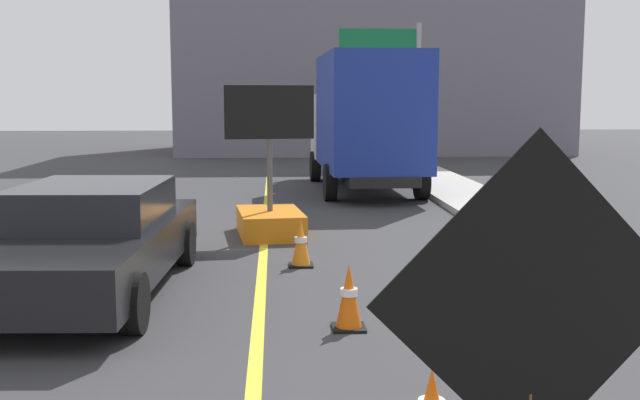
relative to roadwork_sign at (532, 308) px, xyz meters
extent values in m
cube|color=yellow|center=(-1.42, 2.95, -1.47)|extent=(0.14, 36.00, 0.01)
cube|color=orange|center=(0.00, 0.00, 0.05)|extent=(1.55, 0.19, 1.56)
cube|color=black|center=(0.00, -0.01, 0.05)|extent=(1.63, 0.18, 1.63)
cube|color=black|center=(0.00, 0.02, 0.05)|extent=(0.28, 0.04, 0.52)
cube|color=orange|center=(-1.32, 10.27, -1.25)|extent=(1.30, 1.92, 0.45)
cylinder|color=#4C4C4C|center=(-1.32, 10.27, -0.37)|extent=(0.10, 0.10, 1.30)
cube|color=black|center=(-1.32, 10.27, 0.75)|extent=(1.60, 0.27, 0.95)
sphere|color=yellow|center=(-0.77, 10.38, 0.75)|extent=(0.09, 0.09, 0.09)
sphere|color=yellow|center=(-1.07, 10.35, 0.75)|extent=(0.09, 0.09, 0.09)
sphere|color=yellow|center=(-1.37, 10.31, 0.75)|extent=(0.09, 0.09, 0.09)
sphere|color=yellow|center=(-1.67, 10.28, 0.75)|extent=(0.09, 0.09, 0.09)
sphere|color=yellow|center=(-1.84, 10.26, 0.93)|extent=(0.09, 0.09, 0.09)
sphere|color=yellow|center=(-1.84, 10.26, 0.57)|extent=(0.09, 0.09, 0.09)
cube|color=black|center=(1.18, 17.08, -0.90)|extent=(1.85, 7.01, 0.25)
cube|color=silver|center=(1.11, 19.59, 0.18)|extent=(2.41, 2.02, 1.90)
cube|color=navy|center=(1.21, 16.01, 0.67)|extent=(2.49, 4.80, 2.88)
cylinder|color=black|center=(-0.01, 19.41, -1.02)|extent=(0.31, 0.91, 0.90)
cylinder|color=black|center=(2.24, 19.48, -1.02)|extent=(0.31, 0.91, 0.90)
cylinder|color=black|center=(0.11, 14.96, -1.02)|extent=(0.31, 0.91, 0.90)
cylinder|color=black|center=(2.37, 15.02, -1.02)|extent=(0.31, 0.91, 0.90)
cube|color=black|center=(-3.58, 6.19, -0.89)|extent=(2.20, 5.19, 0.60)
cube|color=black|center=(-3.57, 6.44, -0.34)|extent=(1.84, 2.38, 0.50)
cylinder|color=black|center=(-2.72, 4.46, -1.14)|extent=(0.25, 0.67, 0.66)
cylinder|color=black|center=(-2.56, 7.83, -1.14)|extent=(0.25, 0.67, 0.66)
cylinder|color=black|center=(-4.44, 7.91, -1.14)|extent=(0.25, 0.67, 0.66)
cylinder|color=gray|center=(3.67, 22.67, 1.03)|extent=(0.18, 0.18, 5.00)
cube|color=#0F6033|center=(2.27, 22.68, 2.68)|extent=(2.60, 0.08, 1.30)
cube|color=white|center=(2.27, 22.72, 2.68)|extent=(1.82, 0.02, 0.18)
cube|color=slate|center=(3.18, 33.21, 3.52)|extent=(17.25, 9.02, 9.99)
cube|color=black|center=(-0.44, 4.50, -1.46)|extent=(0.36, 0.36, 0.03)
cone|color=#EA5B0C|center=(-0.44, 4.50, -1.10)|extent=(0.28, 0.28, 0.69)
cylinder|color=white|center=(-0.44, 4.50, -1.06)|extent=(0.19, 0.19, 0.08)
cube|color=black|center=(-0.85, 7.66, -1.46)|extent=(0.36, 0.36, 0.03)
cone|color=orange|center=(-0.85, 7.66, -1.11)|extent=(0.28, 0.28, 0.67)
cylinder|color=white|center=(-0.85, 7.66, -1.07)|extent=(0.19, 0.19, 0.08)
camera|label=1|loc=(-1.22, -3.51, 1.00)|focal=43.17mm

